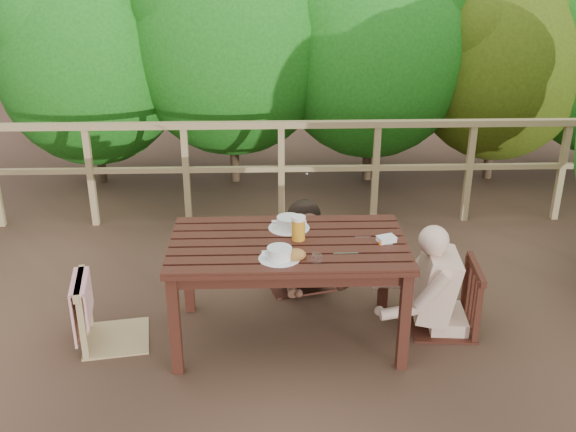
{
  "coord_description": "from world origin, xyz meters",
  "views": [
    {
      "loc": [
        -0.13,
        -3.96,
        2.62
      ],
      "look_at": [
        0.0,
        0.05,
        0.9
      ],
      "focal_mm": 41.47,
      "sensor_mm": 36.0,
      "label": 1
    }
  ],
  "objects_px": {
    "chair_left": "(110,281)",
    "bread_roll": "(296,255)",
    "diner_right": "(454,245)",
    "beer_glass": "(298,229)",
    "butter_tub": "(386,240)",
    "woman": "(298,215)",
    "table": "(288,291)",
    "soup_far": "(289,223)",
    "soup_near": "(279,254)",
    "tumbler": "(317,259)",
    "chair_right": "(447,269)",
    "chair_far": "(298,227)"
  },
  "relations": [
    {
      "from": "table",
      "to": "tumbler",
      "type": "xyz_separation_m",
      "value": [
        0.17,
        -0.31,
        0.4
      ]
    },
    {
      "from": "woman",
      "to": "bread_roll",
      "type": "height_order",
      "value": "woman"
    },
    {
      "from": "chair_left",
      "to": "soup_near",
      "type": "xyz_separation_m",
      "value": [
        1.14,
        -0.25,
        0.31
      ]
    },
    {
      "from": "table",
      "to": "bread_roll",
      "type": "height_order",
      "value": "bread_roll"
    },
    {
      "from": "bread_roll",
      "to": "chair_left",
      "type": "bearing_deg",
      "value": 168.65
    },
    {
      "from": "chair_far",
      "to": "woman",
      "type": "distance_m",
      "value": 0.09
    },
    {
      "from": "chair_right",
      "to": "bread_roll",
      "type": "distance_m",
      "value": 1.16
    },
    {
      "from": "chair_left",
      "to": "soup_far",
      "type": "bearing_deg",
      "value": -89.24
    },
    {
      "from": "woman",
      "to": "table",
      "type": "bearing_deg",
      "value": 67.43
    },
    {
      "from": "chair_right",
      "to": "soup_far",
      "type": "relative_size",
      "value": 3.27
    },
    {
      "from": "soup_near",
      "to": "table",
      "type": "bearing_deg",
      "value": 75.43
    },
    {
      "from": "diner_right",
      "to": "bread_roll",
      "type": "height_order",
      "value": "diner_right"
    },
    {
      "from": "chair_right",
      "to": "soup_near",
      "type": "bearing_deg",
      "value": -69.33
    },
    {
      "from": "chair_left",
      "to": "tumbler",
      "type": "height_order",
      "value": "chair_left"
    },
    {
      "from": "diner_right",
      "to": "tumbler",
      "type": "distance_m",
      "value": 1.06
    },
    {
      "from": "table",
      "to": "beer_glass",
      "type": "bearing_deg",
      "value": 22.47
    },
    {
      "from": "table",
      "to": "butter_tub",
      "type": "height_order",
      "value": "butter_tub"
    },
    {
      "from": "chair_right",
      "to": "beer_glass",
      "type": "distance_m",
      "value": 1.1
    },
    {
      "from": "table",
      "to": "woman",
      "type": "relative_size",
      "value": 1.35
    },
    {
      "from": "chair_left",
      "to": "soup_far",
      "type": "relative_size",
      "value": 3.23
    },
    {
      "from": "diner_right",
      "to": "soup_near",
      "type": "relative_size",
      "value": 4.88
    },
    {
      "from": "chair_left",
      "to": "bread_roll",
      "type": "distance_m",
      "value": 1.3
    },
    {
      "from": "tumbler",
      "to": "woman",
      "type": "bearing_deg",
      "value": 93.23
    },
    {
      "from": "chair_far",
      "to": "tumbler",
      "type": "distance_m",
      "value": 1.13
    },
    {
      "from": "chair_right",
      "to": "soup_far",
      "type": "xyz_separation_m",
      "value": [
        -1.1,
        0.12,
        0.31
      ]
    },
    {
      "from": "diner_right",
      "to": "beer_glass",
      "type": "xyz_separation_m",
      "value": [
        -1.07,
        -0.07,
        0.17
      ]
    },
    {
      "from": "bread_roll",
      "to": "butter_tub",
      "type": "distance_m",
      "value": 0.65
    },
    {
      "from": "soup_near",
      "to": "chair_far",
      "type": "bearing_deg",
      "value": 80.83
    },
    {
      "from": "chair_far",
      "to": "table",
      "type": "bearing_deg",
      "value": -112.76
    },
    {
      "from": "soup_far",
      "to": "soup_near",
      "type": "bearing_deg",
      "value": -99.26
    },
    {
      "from": "diner_right",
      "to": "soup_near",
      "type": "distance_m",
      "value": 1.25
    },
    {
      "from": "woman",
      "to": "tumbler",
      "type": "xyz_separation_m",
      "value": [
        0.06,
        -1.11,
        0.18
      ]
    },
    {
      "from": "table",
      "to": "chair_left",
      "type": "relative_size",
      "value": 1.7
    },
    {
      "from": "table",
      "to": "soup_near",
      "type": "xyz_separation_m",
      "value": [
        -0.06,
        -0.24,
        0.41
      ]
    },
    {
      "from": "chair_left",
      "to": "beer_glass",
      "type": "distance_m",
      "value": 1.32
    },
    {
      "from": "chair_left",
      "to": "tumbler",
      "type": "bearing_deg",
      "value": -112.31
    },
    {
      "from": "soup_far",
      "to": "bread_roll",
      "type": "distance_m",
      "value": 0.46
    },
    {
      "from": "chair_far",
      "to": "soup_near",
      "type": "relative_size",
      "value": 3.69
    },
    {
      "from": "beer_glass",
      "to": "tumbler",
      "type": "distance_m",
      "value": 0.36
    },
    {
      "from": "woman",
      "to": "bread_roll",
      "type": "bearing_deg",
      "value": 71.22
    },
    {
      "from": "diner_right",
      "to": "bread_roll",
      "type": "xyz_separation_m",
      "value": [
        -1.1,
        -0.34,
        0.12
      ]
    },
    {
      "from": "chair_left",
      "to": "butter_tub",
      "type": "xyz_separation_m",
      "value": [
        1.85,
        -0.03,
        0.29
      ]
    },
    {
      "from": "diner_right",
      "to": "beer_glass",
      "type": "relative_size",
      "value": 7.13
    },
    {
      "from": "chair_far",
      "to": "tumbler",
      "type": "xyz_separation_m",
      "value": [
        0.06,
        -1.09,
        0.27
      ]
    },
    {
      "from": "butter_tub",
      "to": "diner_right",
      "type": "bearing_deg",
      "value": -5.78
    },
    {
      "from": "chair_left",
      "to": "beer_glass",
      "type": "bearing_deg",
      "value": -98.23
    },
    {
      "from": "chair_left",
      "to": "bread_roll",
      "type": "relative_size",
      "value": 7.08
    },
    {
      "from": "bread_roll",
      "to": "butter_tub",
      "type": "relative_size",
      "value": 1.1
    },
    {
      "from": "soup_far",
      "to": "butter_tub",
      "type": "bearing_deg",
      "value": -20.85
    },
    {
      "from": "butter_tub",
      "to": "soup_near",
      "type": "bearing_deg",
      "value": 177.84
    }
  ]
}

